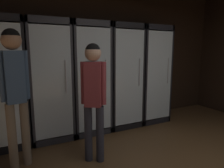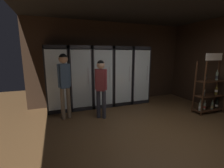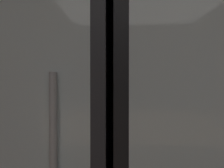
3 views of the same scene
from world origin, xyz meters
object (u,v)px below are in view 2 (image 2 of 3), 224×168
object	(u,v)px
cooler_far_right	(136,75)
cooler_left	(80,78)
cooler_center	(100,77)
shopper_near	(101,83)
wine_rack_wall	(210,92)
shopper_far	(64,78)
cooler_right	(119,76)
cooler_far_left	(57,79)

from	to	relation	value
cooler_far_right	cooler_left	bearing A→B (deg)	179.99
cooler_left	cooler_center	xyz separation A→B (m)	(0.68, -0.00, 0.00)
cooler_left	shopper_near	xyz separation A→B (m)	(0.39, -1.08, 0.01)
wine_rack_wall	cooler_center	bearing A→B (deg)	148.05
cooler_left	shopper_far	world-z (taller)	cooler_left
shopper_near	cooler_left	bearing A→B (deg)	109.63
cooler_right	wine_rack_wall	size ratio (longest dim) A/B	1.13
cooler_center	shopper_far	distance (m)	1.44
cooler_left	shopper_far	xyz separation A→B (m)	(-0.51, -0.79, 0.14)
cooler_far_left	cooler_center	bearing A→B (deg)	-0.01
cooler_far_left	wine_rack_wall	distance (m)	4.57
cooler_right	shopper_near	bearing A→B (deg)	-132.04
cooler_left	cooler_right	world-z (taller)	same
cooler_right	shopper_far	world-z (taller)	cooler_right
cooler_right	cooler_far_right	world-z (taller)	same
shopper_far	cooler_far_right	bearing A→B (deg)	17.15
shopper_near	wine_rack_wall	xyz separation A→B (m)	(3.13, -0.69, -0.34)
cooler_far_left	cooler_left	size ratio (longest dim) A/B	1.00
cooler_far_right	shopper_far	world-z (taller)	cooler_far_right
cooler_center	shopper_near	size ratio (longest dim) A/B	1.25
cooler_center	shopper_near	xyz separation A→B (m)	(-0.29, -1.08, 0.01)
cooler_center	wine_rack_wall	world-z (taller)	cooler_center
cooler_right	shopper_far	size ratio (longest dim) A/B	1.14
cooler_far_right	shopper_far	distance (m)	2.68
cooler_right	cooler_left	bearing A→B (deg)	179.93
cooler_center	shopper_far	world-z (taller)	cooler_center
cooler_center	shopper_far	size ratio (longest dim) A/B	1.14
cooler_far_left	wine_rack_wall	xyz separation A→B (m)	(4.20, -1.77, -0.34)
cooler_left	shopper_near	size ratio (longest dim) A/B	1.25
cooler_left	shopper_far	distance (m)	0.95
cooler_far_left	cooler_left	xyz separation A→B (m)	(0.68, 0.00, -0.01)
cooler_left	cooler_center	size ratio (longest dim) A/B	1.00
cooler_far_left	shopper_far	bearing A→B (deg)	-78.06
cooler_far_right	shopper_near	world-z (taller)	cooler_far_right
wine_rack_wall	cooler_left	bearing A→B (deg)	153.28
cooler_far_left	cooler_right	xyz separation A→B (m)	(2.04, 0.00, -0.00)
cooler_left	cooler_right	distance (m)	1.36
cooler_far_left	cooler_far_right	bearing A→B (deg)	0.03
cooler_far_left	shopper_far	size ratio (longest dim) A/B	1.14
cooler_far_right	shopper_near	xyz separation A→B (m)	(-1.65, -1.08, 0.01)
cooler_far_right	shopper_near	distance (m)	1.98
cooler_far_left	cooler_right	world-z (taller)	same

